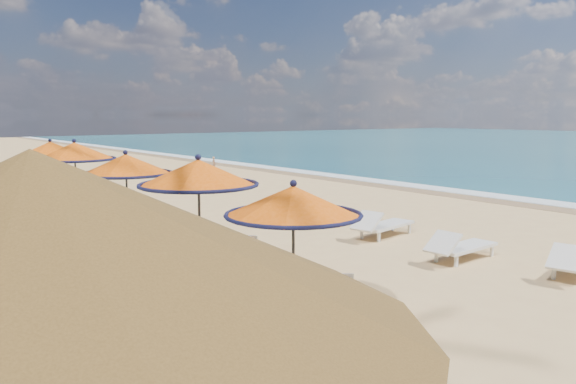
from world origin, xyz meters
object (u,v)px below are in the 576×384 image
at_px(station_4, 52,157).
at_px(palapa, 36,249).
at_px(station_3, 75,159).
at_px(lounger_near, 575,260).
at_px(station_0, 293,214).
at_px(station_1, 201,184).
at_px(lounger_far, 382,224).
at_px(lounger_mid, 460,246).
at_px(station_2, 127,173).

distance_m(station_4, palapa, 17.94).
relative_size(station_3, lounger_near, 1.19).
height_order(station_0, station_3, station_3).
relative_size(station_1, lounger_far, 1.12).
bearing_deg(station_3, station_0, -89.69).
xyz_separation_m(station_0, station_4, (0.22, 13.63, 0.04)).
relative_size(lounger_mid, palapa, 0.50).
height_order(station_1, lounger_far, station_1).
relative_size(station_1, lounger_mid, 1.22).
bearing_deg(station_2, lounger_near, -53.18).
bearing_deg(station_0, station_2, 90.38).
bearing_deg(lounger_near, station_3, 104.74).
relative_size(station_0, lounger_near, 1.06).
relative_size(station_0, lounger_mid, 1.11).
xyz_separation_m(station_0, lounger_near, (5.81, -1.49, -1.32)).
relative_size(station_1, station_3, 0.98).
bearing_deg(station_3, station_2, -89.80).
distance_m(station_4, lounger_mid, 13.97).
xyz_separation_m(station_0, station_3, (-0.05, 10.20, 0.20)).
bearing_deg(station_4, palapa, -105.13).
xyz_separation_m(lounger_near, lounger_far, (-0.38, 4.73, 0.01)).
distance_m(station_0, lounger_near, 6.14).
bearing_deg(palapa, lounger_far, 34.92).
xyz_separation_m(lounger_near, palapa, (-10.26, -2.17, 2.16)).
relative_size(lounger_near, palapa, 0.53).
distance_m(station_1, palapa, 7.91).
bearing_deg(station_3, palapa, -107.61).
bearing_deg(palapa, lounger_near, 11.95).
xyz_separation_m(station_0, lounger_mid, (5.03, 0.59, -1.33)).
distance_m(lounger_far, palapa, 12.25).
xyz_separation_m(station_4, lounger_near, (5.59, -15.13, -1.37)).
bearing_deg(lounger_mid, station_1, 153.88).
distance_m(station_2, station_4, 7.32).
height_order(station_3, lounger_mid, station_3).
distance_m(station_2, lounger_far, 6.44).
height_order(station_3, station_4, station_3).
distance_m(station_4, lounger_far, 11.71).
height_order(station_1, station_2, station_1).
height_order(lounger_near, lounger_far, lounger_far).
bearing_deg(station_0, station_1, 89.91).
distance_m(station_2, station_3, 3.88).
relative_size(station_3, palapa, 0.63).
bearing_deg(lounger_mid, station_0, -175.41).
bearing_deg(station_1, station_4, 88.84).
bearing_deg(lounger_near, station_1, 131.43).
bearing_deg(station_1, lounger_far, 4.29).
relative_size(station_2, station_3, 0.94).
bearing_deg(lounger_near, lounger_mid, 98.65).
relative_size(station_0, station_3, 0.89).
xyz_separation_m(lounger_mid, palapa, (-9.48, -4.26, 2.16)).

